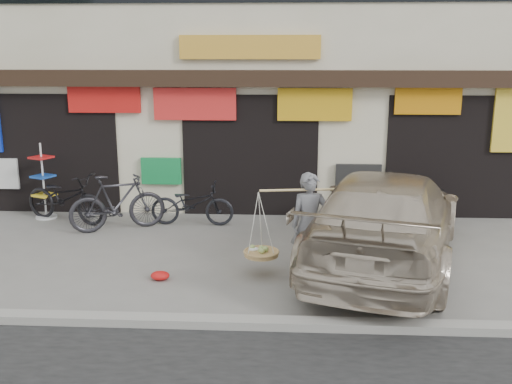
# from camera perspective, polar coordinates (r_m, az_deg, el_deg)

# --- Properties ---
(ground) EXTENTS (70.00, 70.00, 0.00)m
(ground) POSITION_cam_1_polar(r_m,az_deg,el_deg) (9.71, -1.87, -7.91)
(ground) COLOR gray
(ground) RESTS_ON ground
(kerb) EXTENTS (70.00, 0.25, 0.12)m
(kerb) POSITION_cam_1_polar(r_m,az_deg,el_deg) (7.87, -3.14, -12.87)
(kerb) COLOR gray
(kerb) RESTS_ON ground
(shophouse_block) EXTENTS (14.00, 6.32, 7.00)m
(shophouse_block) POSITION_cam_1_polar(r_m,az_deg,el_deg) (15.43, 0.09, 13.25)
(shophouse_block) COLOR beige
(shophouse_block) RESTS_ON ground
(street_vendor) EXTENTS (2.13, 0.79, 1.71)m
(street_vendor) POSITION_cam_1_polar(r_m,az_deg,el_deg) (9.37, 5.39, -3.62)
(street_vendor) COLOR slate
(street_vendor) RESTS_ON ground
(bike_0) EXTENTS (2.17, 1.39, 1.07)m
(bike_0) POSITION_cam_1_polar(r_m,az_deg,el_deg) (12.99, -18.53, -0.53)
(bike_0) COLOR black
(bike_0) RESTS_ON ground
(bike_1) EXTENTS (2.01, 1.32, 1.18)m
(bike_1) POSITION_cam_1_polar(r_m,az_deg,el_deg) (12.05, -13.68, -1.03)
(bike_1) COLOR #29282D
(bike_1) RESTS_ON ground
(bike_2) EXTENTS (1.77, 0.63, 0.93)m
(bike_2) POSITION_cam_1_polar(r_m,az_deg,el_deg) (12.17, -6.40, -1.18)
(bike_2) COLOR black
(bike_2) RESTS_ON ground
(suv) EXTENTS (3.81, 6.03, 1.63)m
(suv) POSITION_cam_1_polar(r_m,az_deg,el_deg) (10.08, 12.90, -2.56)
(suv) COLOR beige
(suv) RESTS_ON ground
(display_rack) EXTENTS (0.53, 0.53, 1.69)m
(display_rack) POSITION_cam_1_polar(r_m,az_deg,el_deg) (13.41, -20.44, 0.36)
(display_rack) COLOR silver
(display_rack) RESTS_ON ground
(red_bag) EXTENTS (0.31, 0.25, 0.14)m
(red_bag) POSITION_cam_1_polar(r_m,az_deg,el_deg) (9.46, -9.57, -8.24)
(red_bag) COLOR red
(red_bag) RESTS_ON ground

